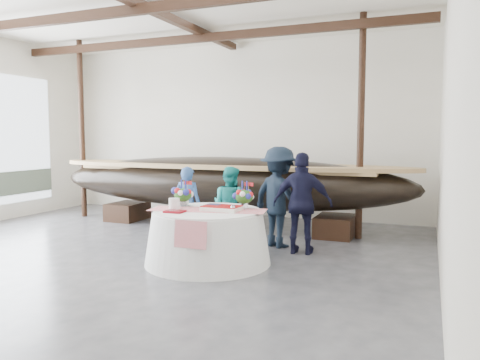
% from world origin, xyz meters
% --- Properties ---
extents(floor, '(10.00, 12.00, 0.01)m').
position_xyz_m(floor, '(0.00, 0.00, 0.00)').
color(floor, '#3D3D42').
rests_on(floor, ground).
extents(wall_back, '(10.00, 0.02, 4.50)m').
position_xyz_m(wall_back, '(0.00, 6.00, 2.25)').
color(wall_back, silver).
rests_on(wall_back, ground).
extents(wall_right, '(0.02, 12.00, 4.50)m').
position_xyz_m(wall_right, '(5.00, 0.00, 2.25)').
color(wall_right, silver).
rests_on(wall_right, ground).
extents(pavilion_structure, '(9.80, 11.76, 4.50)m').
position_xyz_m(pavilion_structure, '(0.00, 0.73, 4.00)').
color(pavilion_structure, black).
rests_on(pavilion_structure, ground).
extents(longboat_display, '(8.62, 1.72, 1.62)m').
position_xyz_m(longboat_display, '(0.44, 4.14, 1.03)').
color(longboat_display, black).
rests_on(longboat_display, ground).
extents(banquet_table, '(2.06, 2.06, 0.88)m').
position_xyz_m(banquet_table, '(1.48, 1.29, 0.44)').
color(banquet_table, silver).
rests_on(banquet_table, ground).
extents(tabletop_items, '(1.97, 1.04, 0.40)m').
position_xyz_m(tabletop_items, '(1.43, 1.46, 1.03)').
color(tabletop_items, red).
rests_on(tabletop_items, banquet_table).
extents(guest_woman_blue, '(0.58, 0.41, 1.50)m').
position_xyz_m(guest_woman_blue, '(0.47, 2.46, 0.75)').
color(guest_woman_blue, '#294B84').
rests_on(guest_woman_blue, ground).
extents(guest_woman_teal, '(0.81, 0.67, 1.50)m').
position_xyz_m(guest_woman_teal, '(1.24, 2.74, 0.75)').
color(guest_woman_teal, teal).
rests_on(guest_woman_teal, ground).
extents(guest_man_left, '(1.40, 1.17, 1.89)m').
position_xyz_m(guest_man_left, '(2.21, 2.83, 0.94)').
color(guest_man_left, black).
rests_on(guest_man_left, ground).
extents(guest_man_right, '(1.09, 0.52, 1.80)m').
position_xyz_m(guest_man_right, '(2.75, 2.47, 0.90)').
color(guest_man_right, black).
rests_on(guest_man_right, ground).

